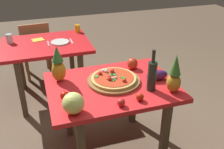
{
  "coord_description": "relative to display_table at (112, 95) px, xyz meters",
  "views": [
    {
      "loc": [
        -0.59,
        -1.88,
        1.9
      ],
      "look_at": [
        0.03,
        0.09,
        0.8
      ],
      "focal_mm": 41.85,
      "sensor_mm": 36.0,
      "label": 1
    }
  ],
  "objects": [
    {
      "name": "ground_plane",
      "position": [
        0.0,
        0.0,
        -0.65
      ],
      "size": [
        10.0,
        10.0,
        0.0
      ],
      "primitive_type": "plane",
      "color": "brown"
    },
    {
      "name": "display_table",
      "position": [
        0.0,
        0.0,
        0.0
      ],
      "size": [
        1.11,
        0.82,
        0.75
      ],
      "color": "brown",
      "rests_on": "ground_plane"
    },
    {
      "name": "background_table",
      "position": [
        -0.46,
        1.19,
        -0.01
      ],
      "size": [
        1.05,
        0.79,
        0.75
      ],
      "color": "brown",
      "rests_on": "ground_plane"
    },
    {
      "name": "dining_chair",
      "position": [
        -0.58,
        1.81,
        -0.17
      ],
      "size": [
        0.43,
        0.43,
        0.85
      ],
      "rotation": [
        0.0,
        0.0,
        3.21
      ],
      "color": "olive",
      "rests_on": "ground_plane"
    },
    {
      "name": "pizza_board",
      "position": [
        0.03,
        0.04,
        0.11
      ],
      "size": [
        0.47,
        0.47,
        0.02
      ],
      "primitive_type": "cylinder",
      "color": "olive",
      "rests_on": "display_table"
    },
    {
      "name": "pizza",
      "position": [
        0.03,
        0.04,
        0.14
      ],
      "size": [
        0.4,
        0.4,
        0.06
      ],
      "color": "tan",
      "rests_on": "pizza_board"
    },
    {
      "name": "wine_bottle",
      "position": [
        0.29,
        -0.18,
        0.24
      ],
      "size": [
        0.08,
        0.08,
        0.36
      ],
      "color": "#1F2C23",
      "rests_on": "display_table"
    },
    {
      "name": "pineapple_left",
      "position": [
        -0.42,
        0.22,
        0.25
      ],
      "size": [
        0.12,
        0.12,
        0.33
      ],
      "color": "#BC8A21",
      "rests_on": "display_table"
    },
    {
      "name": "pineapple_right",
      "position": [
        0.45,
        -0.26,
        0.25
      ],
      "size": [
        0.12,
        0.12,
        0.33
      ],
      "color": "#BC8324",
      "rests_on": "display_table"
    },
    {
      "name": "melon",
      "position": [
        -0.39,
        -0.3,
        0.18
      ],
      "size": [
        0.16,
        0.16,
        0.16
      ],
      "primitive_type": "sphere",
      "color": "#D9E272",
      "rests_on": "display_table"
    },
    {
      "name": "bell_pepper",
      "position": [
        0.29,
        0.24,
        0.15
      ],
      "size": [
        0.1,
        0.1,
        0.11
      ],
      "primitive_type": "ellipsoid",
      "color": "red",
      "rests_on": "display_table"
    },
    {
      "name": "eggplant",
      "position": [
        0.42,
        -0.04,
        0.15
      ],
      "size": [
        0.2,
        0.1,
        0.09
      ],
      "primitive_type": "ellipsoid",
      "rotation": [
        0.0,
        0.0,
        3.1
      ],
      "color": "#3D1C56",
      "rests_on": "display_table"
    },
    {
      "name": "tomato_beside_pepper",
      "position": [
        -0.42,
        -0.11,
        0.14
      ],
      "size": [
        0.07,
        0.07,
        0.07
      ],
      "primitive_type": "sphere",
      "color": "red",
      "rests_on": "display_table"
    },
    {
      "name": "tomato_by_bottle",
      "position": [
        0.14,
        -0.3,
        0.13
      ],
      "size": [
        0.06,
        0.06,
        0.06
      ],
      "primitive_type": "sphere",
      "color": "red",
      "rests_on": "display_table"
    },
    {
      "name": "tomato_near_board",
      "position": [
        -0.03,
        -0.33,
        0.13
      ],
      "size": [
        0.06,
        0.06,
        0.06
      ],
      "primitive_type": "sphere",
      "color": "red",
      "rests_on": "display_table"
    },
    {
      "name": "drinking_glass_juice",
      "position": [
        -0.01,
        1.49,
        0.15
      ],
      "size": [
        0.07,
        0.07,
        0.1
      ],
      "primitive_type": "cylinder",
      "color": "gold",
      "rests_on": "background_table"
    },
    {
      "name": "drinking_glass_water",
      "position": [
        -0.87,
        1.33,
        0.16
      ],
      "size": [
        0.08,
        0.08,
        0.11
      ],
      "primitive_type": "cylinder",
      "color": "silver",
      "rests_on": "background_table"
    },
    {
      "name": "dinner_plate",
      "position": [
        -0.29,
        1.15,
        0.11
      ],
      "size": [
        0.22,
        0.22,
        0.02
      ],
      "primitive_type": "cylinder",
      "color": "white",
      "rests_on": "background_table"
    },
    {
      "name": "fork_utensil",
      "position": [
        -0.43,
        1.15,
        0.11
      ],
      "size": [
        0.02,
        0.18,
        0.01
      ],
      "primitive_type": "cube",
      "rotation": [
        0.0,
        0.0,
        -0.01
      ],
      "color": "silver",
      "rests_on": "background_table"
    },
    {
      "name": "knife_utensil",
      "position": [
        -0.15,
        1.15,
        0.11
      ],
      "size": [
        0.02,
        0.18,
        0.01
      ],
      "primitive_type": "cube",
      "rotation": [
        0.0,
        0.0,
        0.02
      ],
      "color": "silver",
      "rests_on": "background_table"
    },
    {
      "name": "napkin_folded",
      "position": [
        -0.55,
        1.33,
        0.11
      ],
      "size": [
        0.16,
        0.15,
        0.01
      ],
      "primitive_type": "cube",
      "rotation": [
        0.0,
        0.0,
        0.23
      ],
      "color": "yellow",
      "rests_on": "background_table"
    }
  ]
}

